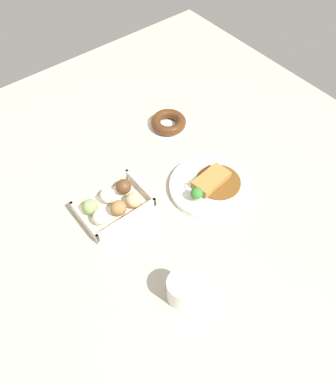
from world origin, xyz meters
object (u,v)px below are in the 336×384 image
at_px(curry_plate, 209,186).
at_px(chocolate_ring_donut, 169,123).
at_px(coffee_mug, 182,290).
at_px(donut_box, 113,204).

xyz_separation_m(curry_plate, chocolate_ring_donut, (0.08, 0.29, 0.00)).
bearing_deg(chocolate_ring_donut, coffee_mug, -125.51).
relative_size(curry_plate, chocolate_ring_donut, 1.64).
distance_m(curry_plate, chocolate_ring_donut, 0.30).
height_order(curry_plate, coffee_mug, coffee_mug).
xyz_separation_m(chocolate_ring_donut, coffee_mug, (-0.36, -0.50, 0.02)).
bearing_deg(curry_plate, coffee_mug, -143.23).
height_order(donut_box, coffee_mug, coffee_mug).
distance_m(curry_plate, coffee_mug, 0.35).
distance_m(donut_box, chocolate_ring_donut, 0.39).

